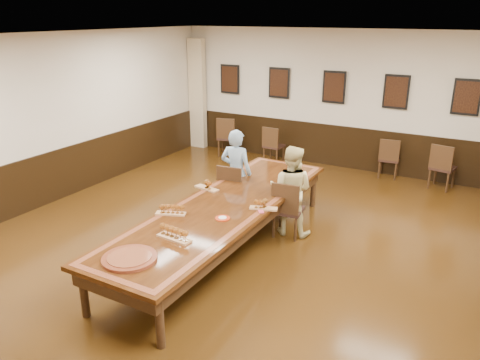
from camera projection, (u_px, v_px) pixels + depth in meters
The scene contains 23 objects.
floor at pixel (225, 249), 7.39m from camera, with size 8.00×10.00×0.02m, color black.
ceiling at pixel (222, 37), 6.31m from camera, with size 8.00×10.00×0.02m, color white.
wall_back at pixel (334, 100), 10.96m from camera, with size 8.00×0.02×3.20m, color beige.
wall_left at pixel (39, 122), 8.70m from camera, with size 0.02×10.00×3.20m, color beige.
chair_man at pixel (234, 190), 8.45m from camera, with size 0.47×0.51×1.00m, color black, non-canonical shape.
chair_woman at pixel (288, 208), 7.69m from camera, with size 0.46×0.50×0.97m, color black, non-canonical shape.
spare_chair_a at pixel (228, 136), 12.10m from camera, with size 0.47×0.52×1.01m, color black, non-canonical shape.
spare_chair_b at pixel (274, 145), 11.49m from camera, with size 0.43×0.47×0.93m, color black, non-canonical shape.
spare_chair_c at pixel (389, 158), 10.48m from camera, with size 0.43×0.47×0.92m, color black, non-canonical shape.
spare_chair_d at pixel (443, 166), 9.79m from camera, with size 0.46×0.50×0.98m, color black, non-canonical shape.
person_man at pixel (236, 173), 8.44m from camera, with size 0.58×0.38×1.60m, color teal.
person_woman at pixel (291, 190), 7.69m from camera, with size 0.76×0.59×1.52m, color beige.
pink_phone at pixel (261, 211), 6.91m from camera, with size 0.07×0.15×0.01m, color #F8527B.
curtain at pixel (197, 94), 12.59m from camera, with size 0.45×0.18×2.90m, color tan.
wainscoting at pixel (224, 220), 7.22m from camera, with size 8.00×10.00×1.00m.
conference_table at pixel (224, 213), 7.18m from camera, with size 1.40×5.00×0.76m.
posters at pixel (334, 87), 10.80m from camera, with size 6.14×0.04×0.74m.
flight_a at pixel (207, 185), 7.74m from camera, with size 0.47×0.22×0.17m.
flight_b at pixel (263, 205), 6.97m from camera, with size 0.44×0.26×0.16m.
flight_c at pixel (171, 210), 6.77m from camera, with size 0.46×0.29×0.16m.
flight_d at pixel (174, 233), 6.02m from camera, with size 0.50×0.19×0.18m.
red_plate_grp at pixel (223, 218), 6.65m from camera, with size 0.21×0.21×0.03m.
carved_platter at pixel (130, 258), 5.54m from camera, with size 0.78×0.78×0.05m.
Camera 1 is at (3.45, -5.62, 3.51)m, focal length 35.00 mm.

